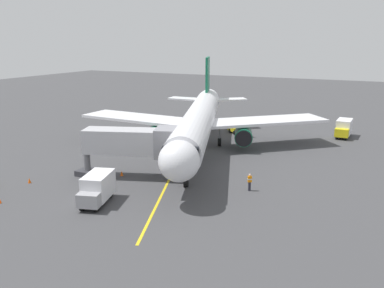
{
  "coord_description": "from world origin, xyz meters",
  "views": [
    {
      "loc": [
        -20.33,
        47.13,
        14.14
      ],
      "look_at": [
        -1.39,
        8.11,
        3.0
      ],
      "focal_mm": 37.92,
      "sensor_mm": 36.0,
      "label": 1
    }
  ],
  "objects_px": {
    "safety_cone_nose_left": "(103,180)",
    "safety_cone_wing_port": "(29,180)",
    "box_truck_starboard_side": "(97,189)",
    "jet_bridge": "(138,143)",
    "ground_crew_wing_walker": "(250,182)",
    "box_truck_rear_apron": "(344,128)",
    "safety_cone_wing_starboard": "(122,173)",
    "airplane": "(199,121)",
    "belt_loader_near_nose": "(236,129)",
    "ground_crew_marshaller": "(100,188)"
  },
  "relations": [
    {
      "from": "jet_bridge",
      "to": "belt_loader_near_nose",
      "type": "xyz_separation_m",
      "value": [
        -2.15,
        -24.23,
        -3.05
      ]
    },
    {
      "from": "ground_crew_wing_walker",
      "to": "safety_cone_nose_left",
      "type": "relative_size",
      "value": 3.11
    },
    {
      "from": "ground_crew_marshaller",
      "to": "safety_cone_wing_starboard",
      "type": "height_order",
      "value": "ground_crew_marshaller"
    },
    {
      "from": "box_truck_starboard_side",
      "to": "safety_cone_wing_starboard",
      "type": "xyz_separation_m",
      "value": [
        2.5,
        -7.19,
        -1.11
      ]
    },
    {
      "from": "jet_bridge",
      "to": "safety_cone_wing_starboard",
      "type": "distance_m",
      "value": 3.99
    },
    {
      "from": "airplane",
      "to": "safety_cone_wing_port",
      "type": "xyz_separation_m",
      "value": [
        10.26,
        18.92,
        -3.73
      ]
    },
    {
      "from": "ground_crew_wing_walker",
      "to": "safety_cone_wing_starboard",
      "type": "bearing_deg",
      "value": 7.16
    },
    {
      "from": "ground_crew_marshaller",
      "to": "safety_cone_nose_left",
      "type": "relative_size",
      "value": 3.11
    },
    {
      "from": "ground_crew_marshaller",
      "to": "safety_cone_nose_left",
      "type": "height_order",
      "value": "ground_crew_marshaller"
    },
    {
      "from": "safety_cone_wing_starboard",
      "to": "airplane",
      "type": "bearing_deg",
      "value": -103.61
    },
    {
      "from": "airplane",
      "to": "safety_cone_wing_starboard",
      "type": "xyz_separation_m",
      "value": [
        3.13,
        12.93,
        -3.73
      ]
    },
    {
      "from": "airplane",
      "to": "belt_loader_near_nose",
      "type": "relative_size",
      "value": 9.26
    },
    {
      "from": "ground_crew_wing_walker",
      "to": "safety_cone_wing_port",
      "type": "xyz_separation_m",
      "value": [
        20.88,
        7.72,
        -0.61
      ]
    },
    {
      "from": "jet_bridge",
      "to": "box_truck_rear_apron",
      "type": "height_order",
      "value": "jet_bridge"
    },
    {
      "from": "ground_crew_wing_walker",
      "to": "box_truck_rear_apron",
      "type": "distance_m",
      "value": 28.14
    },
    {
      "from": "jet_bridge",
      "to": "safety_cone_nose_left",
      "type": "xyz_separation_m",
      "value": [
        2.31,
        3.19,
        -3.49
      ]
    },
    {
      "from": "box_truck_starboard_side",
      "to": "safety_cone_nose_left",
      "type": "height_order",
      "value": "box_truck_starboard_side"
    },
    {
      "from": "box_truck_rear_apron",
      "to": "safety_cone_wing_starboard",
      "type": "distance_m",
      "value": 35.15
    },
    {
      "from": "jet_bridge",
      "to": "ground_crew_marshaller",
      "type": "bearing_deg",
      "value": 89.16
    },
    {
      "from": "jet_bridge",
      "to": "belt_loader_near_nose",
      "type": "bearing_deg",
      "value": -95.07
    },
    {
      "from": "ground_crew_wing_walker",
      "to": "box_truck_rear_apron",
      "type": "height_order",
      "value": "box_truck_rear_apron"
    },
    {
      "from": "airplane",
      "to": "box_truck_rear_apron",
      "type": "bearing_deg",
      "value": -134.87
    },
    {
      "from": "jet_bridge",
      "to": "ground_crew_wing_walker",
      "type": "height_order",
      "value": "jet_bridge"
    },
    {
      "from": "jet_bridge",
      "to": "belt_loader_near_nose",
      "type": "relative_size",
      "value": 2.69
    },
    {
      "from": "safety_cone_nose_left",
      "to": "box_truck_starboard_side",
      "type": "bearing_deg",
      "value": 123.14
    },
    {
      "from": "box_truck_rear_apron",
      "to": "safety_cone_wing_starboard",
      "type": "bearing_deg",
      "value": 56.46
    },
    {
      "from": "ground_crew_wing_walker",
      "to": "safety_cone_wing_starboard",
      "type": "relative_size",
      "value": 3.11
    },
    {
      "from": "box_truck_starboard_side",
      "to": "safety_cone_wing_port",
      "type": "height_order",
      "value": "box_truck_starboard_side"
    },
    {
      "from": "belt_loader_near_nose",
      "to": "box_truck_starboard_side",
      "type": "xyz_separation_m",
      "value": [
        1.52,
        31.92,
        0.67
      ]
    },
    {
      "from": "box_truck_starboard_side",
      "to": "ground_crew_marshaller",
      "type": "bearing_deg",
      "value": -60.65
    },
    {
      "from": "belt_loader_near_nose",
      "to": "box_truck_rear_apron",
      "type": "xyz_separation_m",
      "value": [
        -15.39,
        -4.56,
        0.67
      ]
    },
    {
      "from": "airplane",
      "to": "ground_crew_marshaller",
      "type": "distance_m",
      "value": 19.14
    },
    {
      "from": "jet_bridge",
      "to": "safety_cone_nose_left",
      "type": "distance_m",
      "value": 5.26
    },
    {
      "from": "box_truck_starboard_side",
      "to": "safety_cone_nose_left",
      "type": "relative_size",
      "value": 9.03
    },
    {
      "from": "box_truck_starboard_side",
      "to": "belt_loader_near_nose",
      "type": "bearing_deg",
      "value": -92.73
    },
    {
      "from": "box_truck_starboard_side",
      "to": "safety_cone_wing_port",
      "type": "relative_size",
      "value": 9.03
    },
    {
      "from": "box_truck_rear_apron",
      "to": "safety_cone_wing_starboard",
      "type": "relative_size",
      "value": 8.47
    },
    {
      "from": "belt_loader_near_nose",
      "to": "box_truck_rear_apron",
      "type": "height_order",
      "value": "box_truck_rear_apron"
    },
    {
      "from": "jet_bridge",
      "to": "ground_crew_wing_walker",
      "type": "relative_size",
      "value": 6.63
    },
    {
      "from": "ground_crew_marshaller",
      "to": "belt_loader_near_nose",
      "type": "bearing_deg",
      "value": -94.19
    },
    {
      "from": "box_truck_starboard_side",
      "to": "safety_cone_wing_starboard",
      "type": "distance_m",
      "value": 7.69
    },
    {
      "from": "belt_loader_near_nose",
      "to": "box_truck_starboard_side",
      "type": "distance_m",
      "value": 31.96
    },
    {
      "from": "belt_loader_near_nose",
      "to": "safety_cone_wing_port",
      "type": "relative_size",
      "value": 7.66
    },
    {
      "from": "jet_bridge",
      "to": "safety_cone_wing_port",
      "type": "height_order",
      "value": "jet_bridge"
    },
    {
      "from": "safety_cone_wing_port",
      "to": "safety_cone_wing_starboard",
      "type": "distance_m",
      "value": 9.32
    },
    {
      "from": "airplane",
      "to": "box_truck_starboard_side",
      "type": "height_order",
      "value": "airplane"
    },
    {
      "from": "safety_cone_nose_left",
      "to": "safety_cone_wing_port",
      "type": "xyz_separation_m",
      "value": [
        6.7,
        3.3,
        0.0
      ]
    },
    {
      "from": "ground_crew_marshaller",
      "to": "box_truck_rear_apron",
      "type": "bearing_deg",
      "value": -116.62
    },
    {
      "from": "ground_crew_marshaller",
      "to": "safety_cone_nose_left",
      "type": "bearing_deg",
      "value": -55.43
    },
    {
      "from": "ground_crew_wing_walker",
      "to": "jet_bridge",
      "type": "bearing_deg",
      "value": 5.91
    }
  ]
}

